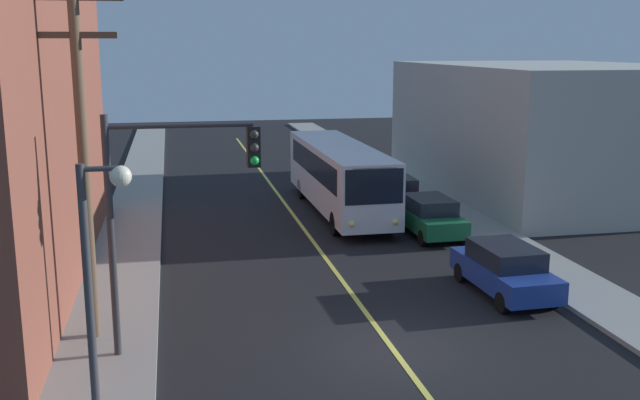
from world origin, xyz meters
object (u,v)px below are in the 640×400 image
object	(u,v)px
traffic_signal_left_corner	(174,189)
street_lamp_left	(99,265)
parked_car_blue	(505,269)
parked_car_green	(429,216)
city_bus	(339,174)
parked_car_red	(395,193)
utility_pole_near	(82,144)

from	to	relation	value
traffic_signal_left_corner	street_lamp_left	bearing A→B (deg)	-108.52
parked_car_blue	parked_car_green	world-z (taller)	same
parked_car_blue	parked_car_green	distance (m)	7.46
city_bus	street_lamp_left	world-z (taller)	street_lamp_left
parked_car_red	street_lamp_left	size ratio (longest dim) A/B	0.81
utility_pole_near	parked_car_green	bearing A→B (deg)	34.93
parked_car_blue	utility_pole_near	size ratio (longest dim) A/B	0.48
parked_car_blue	parked_car_green	xyz separation A→B (m)	(0.20, 7.46, 0.00)
city_bus	parked_car_red	world-z (taller)	city_bus
parked_car_blue	traffic_signal_left_corner	distance (m)	11.01
utility_pole_near	street_lamp_left	bearing A→B (deg)	-81.88
parked_car_green	street_lamp_left	size ratio (longest dim) A/B	0.80
parked_car_blue	parked_car_red	xyz separation A→B (m)	(0.24, 12.40, 0.00)
parked_car_green	traffic_signal_left_corner	bearing A→B (deg)	-135.58
parked_car_green	street_lamp_left	xyz separation A→B (m)	(-11.73, -14.33, 2.90)
parked_car_blue	street_lamp_left	world-z (taller)	street_lamp_left
street_lamp_left	utility_pole_near	bearing A→B (deg)	98.12
parked_car_green	parked_car_red	size ratio (longest dim) A/B	0.99
traffic_signal_left_corner	parked_car_red	bearing A→B (deg)	55.49
parked_car_green	parked_car_red	distance (m)	4.95
city_bus	parked_car_blue	world-z (taller)	city_bus
street_lamp_left	parked_car_red	bearing A→B (deg)	58.61
utility_pole_near	street_lamp_left	world-z (taller)	utility_pole_near
parked_car_red	utility_pole_near	size ratio (longest dim) A/B	0.48
utility_pole_near	parked_car_blue	bearing A→B (deg)	5.97
parked_car_green	parked_car_red	xyz separation A→B (m)	(0.04, 4.95, 0.00)
utility_pole_near	street_lamp_left	size ratio (longest dim) A/B	1.70
parked_car_red	traffic_signal_left_corner	size ratio (longest dim) A/B	0.74
city_bus	parked_car_green	xyz separation A→B (m)	(2.70, -4.99, -0.98)
parked_car_red	street_lamp_left	bearing A→B (deg)	-121.39
parked_car_blue	traffic_signal_left_corner	world-z (taller)	traffic_signal_left_corner
parked_car_blue	parked_car_red	bearing A→B (deg)	88.91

